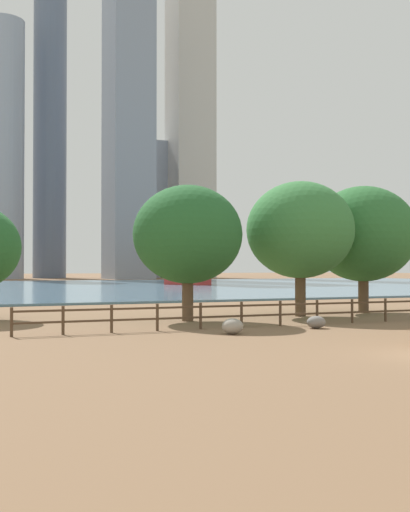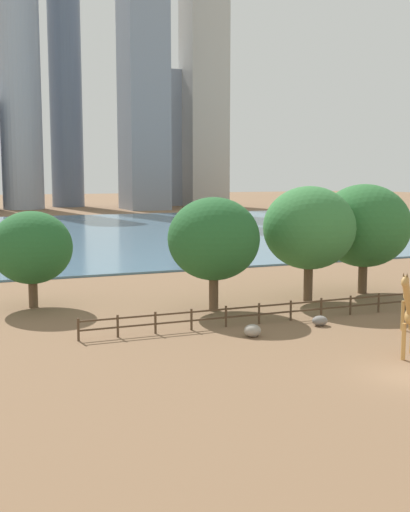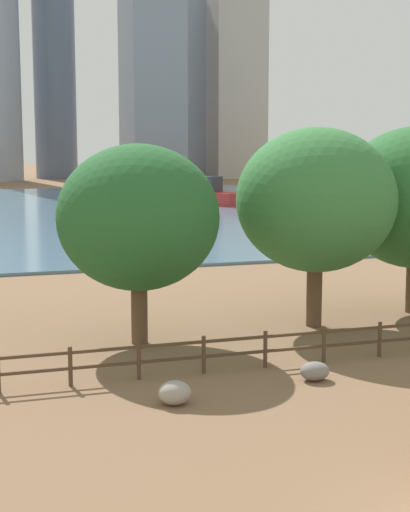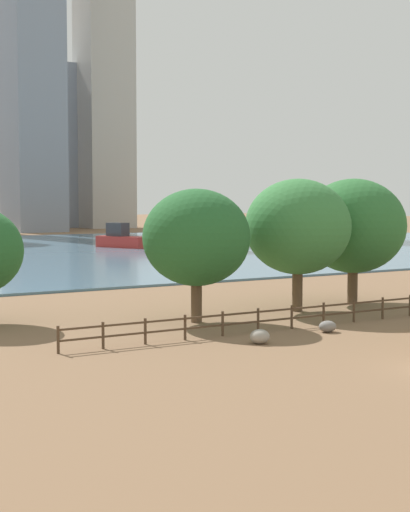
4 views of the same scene
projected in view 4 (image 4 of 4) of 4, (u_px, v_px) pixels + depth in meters
name	position (u px, v px, depth m)	size (l,w,h in m)	color
boulder_near_fence	(328.00, 326.00, 42.13)	(0.99, 0.83, 0.62)	gray
boulder_small	(260.00, 336.00, 38.79)	(0.99, 0.96, 0.72)	gray
enclosure_fence	(280.00, 316.00, 42.80)	(26.12, 0.14, 1.30)	#4C3826
tree_center_broad	(353.00, 226.00, 53.29)	(7.13, 7.13, 8.52)	brown
tree_right_tall	(196.00, 238.00, 45.13)	(6.24, 6.24, 7.75)	brown
tree_left_small	(298.00, 227.00, 49.53)	(6.73, 6.73, 8.42)	brown
boat_sailboat	(122.00, 239.00, 110.91)	(5.86, 8.32, 3.46)	#B22D28
skyline_tower_glass	(54.00, 146.00, 187.72)	(17.13, 8.02, 39.11)	#939EAD
skyline_block_left	(31.00, 52.00, 165.18)	(10.49, 14.22, 75.86)	gray
skyline_block_right	(104.00, 29.00, 184.88)	(11.31, 11.58, 93.90)	#B7B2A8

